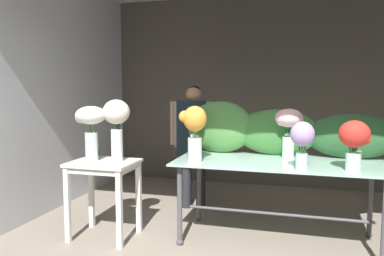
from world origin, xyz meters
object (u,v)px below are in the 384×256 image
Objects in this scene: vase_scarlet_hydrangea at (355,140)px; vase_cream_lisianthus_tall at (117,121)px; display_table_glass at (278,173)px; vase_blush_snapdragons at (289,125)px; vase_magenta_ranunculus at (195,125)px; florist at (194,134)px; vase_sunset_freesia at (194,128)px; side_table_white at (104,173)px; vase_white_roses_tall at (90,124)px; vase_lilac_anemones at (302,139)px.

vase_cream_lisianthus_tall is at bearing -179.31° from vase_scarlet_hydrangea.
display_table_glass is 3.97× the size of vase_blush_snapdragons.
florist is at bearing 106.65° from vase_magenta_ranunculus.
vase_sunset_freesia reaches higher than vase_scarlet_hydrangea.
vase_blush_snapdragons is at bearing 16.78° from side_table_white.
florist is 2.08m from vase_scarlet_hydrangea.
vase_white_roses_tall is (-2.52, -0.08, 0.07)m from vase_scarlet_hydrangea.
florist is at bearing 106.07° from vase_sunset_freesia.
vase_sunset_freesia is at bearing -154.10° from vase_blush_snapdragons.
vase_sunset_freesia is 1.23× the size of vase_scarlet_hydrangea.
vase_scarlet_hydrangea is (0.57, -0.47, -0.07)m from vase_blush_snapdragons.
florist is 1.36m from vase_blush_snapdragons.
vase_lilac_anemones is 0.88× the size of vase_magenta_ranunculus.
vase_scarlet_hydrangea is at bearing 8.68° from vase_lilac_anemones.
florist reaches higher than vase_white_roses_tall.
florist is at bearing 57.07° from vase_white_roses_tall.
vase_sunset_freesia is at bearing -73.93° from florist.
side_table_white is 1.63× the size of vase_magenta_ranunculus.
display_table_glass is 1.77m from side_table_white.
vase_scarlet_hydrangea is (2.39, 0.08, 0.43)m from side_table_white.
vase_blush_snapdragons is (0.98, 0.07, 0.02)m from vase_magenta_ranunculus.
side_table_white is at bearing -172.76° from vase_sunset_freesia.
florist is (-1.11, 0.80, 0.26)m from display_table_glass.
vase_blush_snapdragons is (1.19, -0.63, 0.20)m from florist.
vase_white_roses_tall reaches higher than side_table_white.
vase_lilac_anemones is at bearing -22.64° from vase_magenta_ranunculus.
vase_lilac_anemones is at bearing -5.85° from vase_sunset_freesia.
display_table_glass is 4.72× the size of vase_lilac_anemones.
display_table_glass reaches higher than side_table_white.
side_table_white is 1.85× the size of vase_lilac_anemones.
vase_blush_snapdragons is (0.88, 0.43, 0.02)m from vase_sunset_freesia.
vase_white_roses_tall is at bearing -178.22° from vase_scarlet_hydrangea.
side_table_white is 1.05m from vase_sunset_freesia.
vase_lilac_anemones is at bearing 0.40° from side_table_white.
vase_scarlet_hydrangea is at bearing 0.69° from vase_cream_lisianthus_tall.
vase_cream_lisianthus_tall is (0.27, 0.05, 0.03)m from vase_white_roses_tall.
vase_blush_snapdragons is at bearing 15.62° from vase_white_roses_tall.
vase_scarlet_hydrangea is 2.53m from vase_white_roses_tall.
vase_blush_snapdragons reaches higher than display_table_glass.
vase_white_roses_tall is (-0.97, -0.48, 0.03)m from vase_magenta_ranunculus.
vase_white_roses_tall is (-0.76, -1.18, 0.21)m from florist.
vase_magenta_ranunculus reaches higher than vase_lilac_anemones.
side_table_white is at bearing -178.08° from vase_scarlet_hydrangea.
display_table_glass is 3.70× the size of vase_sunset_freesia.
vase_blush_snapdragons is 0.81× the size of vase_cream_lisianthus_tall.
vase_sunset_freesia is 0.98m from vase_blush_snapdragons.
display_table_glass is at bearing -36.06° from florist.
vase_magenta_ranunculus is (0.21, -0.70, 0.18)m from florist.
florist is (0.62, 1.18, 0.29)m from side_table_white.
vase_scarlet_hydrangea is (1.55, -0.40, -0.04)m from vase_magenta_ranunculus.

